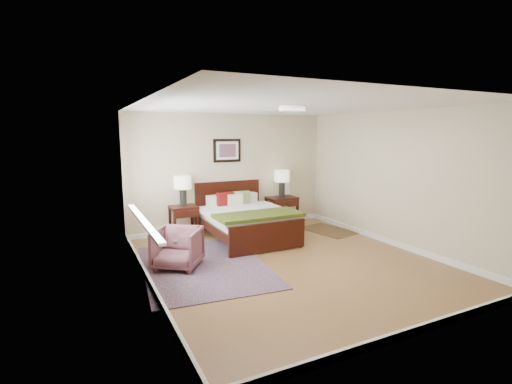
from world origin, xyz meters
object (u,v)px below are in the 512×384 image
at_px(nightstand_right, 282,208).
at_px(rug_persian, 204,266).
at_px(lamp_left, 183,185).
at_px(lamp_right, 282,178).
at_px(bed, 245,215).
at_px(nightstand_left, 184,212).
at_px(armchair, 178,248).

bearing_deg(nightstand_right, rug_persian, -143.75).
xyz_separation_m(lamp_left, rug_persian, (-0.18, -1.83, -1.06)).
distance_m(nightstand_right, lamp_left, 2.39).
height_order(nightstand_right, rug_persian, nightstand_right).
relative_size(lamp_left, lamp_right, 1.00).
relative_size(bed, nightstand_right, 2.97).
relative_size(bed, nightstand_left, 3.05).
distance_m(nightstand_left, lamp_right, 2.36).
relative_size(bed, lamp_left, 3.16).
relative_size(nightstand_left, armchair, 0.92).
relative_size(lamp_left, rug_persian, 0.23).
height_order(nightstand_right, armchair, nightstand_right).
bearing_deg(rug_persian, lamp_right, 41.95).
xyz_separation_m(nightstand_right, armchair, (-2.86, -1.69, -0.08)).
bearing_deg(nightstand_left, bed, -33.71).
xyz_separation_m(nightstand_left, nightstand_right, (2.29, 0.01, -0.11)).
bearing_deg(lamp_right, nightstand_left, -179.46).
bearing_deg(armchair, lamp_right, 65.09).
bearing_deg(armchair, rug_persian, 16.32).
distance_m(lamp_left, rug_persian, 2.12).
xyz_separation_m(nightstand_right, lamp_left, (-2.29, 0.01, 0.66)).
distance_m(bed, lamp_left, 1.40).
xyz_separation_m(lamp_left, armchair, (-0.56, -1.70, -0.75)).
relative_size(nightstand_left, lamp_left, 1.04).
xyz_separation_m(bed, armchair, (-1.61, -0.98, -0.17)).
relative_size(lamp_right, armchair, 0.88).
bearing_deg(nightstand_left, rug_persian, -95.68).
bearing_deg(rug_persian, armchair, 167.50).
bearing_deg(nightstand_right, lamp_right, 90.00).
bearing_deg(lamp_left, lamp_right, 0.00).
height_order(nightstand_left, rug_persian, nightstand_left).
relative_size(nightstand_right, lamp_left, 1.07).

